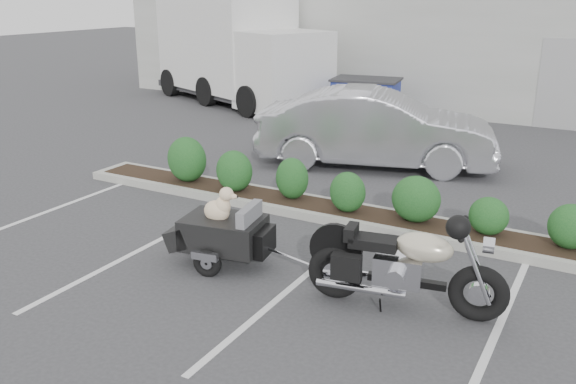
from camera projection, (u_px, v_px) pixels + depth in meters
The scene contains 8 objects.
ground at pixel (244, 253), 9.47m from camera, with size 90.00×90.00×0.00m, color #38383A.
planter_kerb at pixel (359, 216), 10.81m from camera, with size 12.00×1.00×0.15m, color #9E9E93.
building at pixel (489, 43), 22.94m from camera, with size 26.00×10.00×4.00m, color #9EA099.
motorcycle at pixel (404, 267), 7.65m from camera, with size 2.55×1.02×1.47m.
pet_trailer at pixel (223, 231), 8.97m from camera, with size 2.06×1.17×1.22m.
sedan at pixel (376, 129), 13.92m from camera, with size 1.87×5.35×1.76m, color silver.
dumpster at pixel (366, 100), 18.78m from camera, with size 2.20×1.67×1.33m.
delivery_truck at pixel (238, 54), 21.57m from camera, with size 8.24×5.35×3.61m.
Camera 1 is at (4.82, -7.26, 3.89)m, focal length 38.00 mm.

